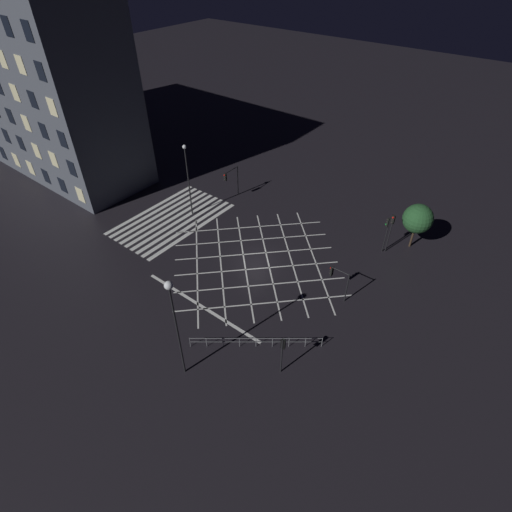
{
  "coord_description": "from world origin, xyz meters",
  "views": [
    {
      "loc": [
        24.4,
        18.92,
        26.12
      ],
      "look_at": [
        0.0,
        0.0,
        0.65
      ],
      "focal_mm": 28.0,
      "sensor_mm": 36.0,
      "label": 1
    }
  ],
  "objects_px": {
    "street_lamp_east": "(187,171)",
    "traffic_light_ne_main": "(283,349)",
    "traffic_light_median_north": "(338,277)",
    "traffic_light_nw_main": "(391,226)",
    "street_tree_near": "(418,219)",
    "traffic_light_sw_main": "(231,177)",
    "street_lamp_west": "(173,309)",
    "traffic_light_nw_cross": "(387,228)"
  },
  "relations": [
    {
      "from": "traffic_light_ne_main",
      "to": "street_lamp_east",
      "type": "height_order",
      "value": "street_lamp_east"
    },
    {
      "from": "traffic_light_sw_main",
      "to": "traffic_light_median_north",
      "type": "relative_size",
      "value": 1.22
    },
    {
      "from": "street_lamp_west",
      "to": "street_tree_near",
      "type": "distance_m",
      "value": 26.89
    },
    {
      "from": "traffic_light_sw_main",
      "to": "traffic_light_nw_cross",
      "type": "relative_size",
      "value": 0.98
    },
    {
      "from": "traffic_light_sw_main",
      "to": "street_lamp_west",
      "type": "distance_m",
      "value": 25.49
    },
    {
      "from": "traffic_light_sw_main",
      "to": "street_lamp_west",
      "type": "height_order",
      "value": "street_lamp_west"
    },
    {
      "from": "traffic_light_ne_main",
      "to": "street_tree_near",
      "type": "height_order",
      "value": "street_tree_near"
    },
    {
      "from": "traffic_light_sw_main",
      "to": "traffic_light_nw_main",
      "type": "xyz_separation_m",
      "value": [
        -1.8,
        19.46,
        0.27
      ]
    },
    {
      "from": "traffic_light_median_north",
      "to": "traffic_light_nw_main",
      "type": "xyz_separation_m",
      "value": [
        -8.98,
        0.94,
        0.83
      ]
    },
    {
      "from": "traffic_light_ne_main",
      "to": "traffic_light_sw_main",
      "type": "bearing_deg",
      "value": 49.02
    },
    {
      "from": "traffic_light_median_north",
      "to": "traffic_light_nw_main",
      "type": "height_order",
      "value": "traffic_light_nw_main"
    },
    {
      "from": "traffic_light_ne_main",
      "to": "traffic_light_nw_cross",
      "type": "distance_m",
      "value": 18.39
    },
    {
      "from": "traffic_light_median_north",
      "to": "traffic_light_ne_main",
      "type": "bearing_deg",
      "value": 94.42
    },
    {
      "from": "traffic_light_sw_main",
      "to": "traffic_light_ne_main",
      "type": "bearing_deg",
      "value": 49.02
    },
    {
      "from": "street_tree_near",
      "to": "street_lamp_west",
      "type": "bearing_deg",
      "value": -16.7
    },
    {
      "from": "street_lamp_east",
      "to": "traffic_light_ne_main",
      "type": "bearing_deg",
      "value": 61.35
    },
    {
      "from": "traffic_light_sw_main",
      "to": "street_lamp_west",
      "type": "bearing_deg",
      "value": 32.38
    },
    {
      "from": "traffic_light_sw_main",
      "to": "street_tree_near",
      "type": "relative_size",
      "value": 0.8
    },
    {
      "from": "street_tree_near",
      "to": "traffic_light_nw_main",
      "type": "bearing_deg",
      "value": -34.39
    },
    {
      "from": "traffic_light_median_north",
      "to": "street_lamp_east",
      "type": "relative_size",
      "value": 0.39
    },
    {
      "from": "street_lamp_east",
      "to": "traffic_light_median_north",
      "type": "bearing_deg",
      "value": 84.85
    },
    {
      "from": "street_lamp_west",
      "to": "street_tree_near",
      "type": "height_order",
      "value": "street_lamp_west"
    },
    {
      "from": "traffic_light_nw_cross",
      "to": "street_lamp_east",
      "type": "xyz_separation_m",
      "value": [
        7.04,
        -20.64,
        2.6
      ]
    },
    {
      "from": "traffic_light_sw_main",
      "to": "traffic_light_ne_main",
      "type": "xyz_separation_m",
      "value": [
        16.73,
        19.25,
        -0.31
      ]
    },
    {
      "from": "street_lamp_east",
      "to": "traffic_light_sw_main",
      "type": "bearing_deg",
      "value": 164.31
    },
    {
      "from": "street_lamp_west",
      "to": "street_tree_near",
      "type": "relative_size",
      "value": 1.87
    },
    {
      "from": "traffic_light_nw_cross",
      "to": "street_lamp_east",
      "type": "height_order",
      "value": "street_lamp_east"
    },
    {
      "from": "traffic_light_ne_main",
      "to": "traffic_light_nw_main",
      "type": "relative_size",
      "value": 0.82
    },
    {
      "from": "traffic_light_ne_main",
      "to": "street_lamp_east",
      "type": "relative_size",
      "value": 0.43
    },
    {
      "from": "traffic_light_nw_cross",
      "to": "street_tree_near",
      "type": "relative_size",
      "value": 0.82
    },
    {
      "from": "traffic_light_sw_main",
      "to": "street_lamp_east",
      "type": "relative_size",
      "value": 0.47
    },
    {
      "from": "traffic_light_median_north",
      "to": "traffic_light_nw_cross",
      "type": "bearing_deg",
      "value": -93.93
    },
    {
      "from": "traffic_light_ne_main",
      "to": "traffic_light_nw_cross",
      "type": "height_order",
      "value": "traffic_light_nw_cross"
    },
    {
      "from": "traffic_light_sw_main",
      "to": "traffic_light_nw_cross",
      "type": "xyz_separation_m",
      "value": [
        -1.66,
        19.13,
        -0.02
      ]
    },
    {
      "from": "traffic_light_nw_main",
      "to": "street_lamp_west",
      "type": "height_order",
      "value": "street_lamp_west"
    },
    {
      "from": "traffic_light_nw_main",
      "to": "street_tree_near",
      "type": "distance_m",
      "value": 3.02
    },
    {
      "from": "traffic_light_nw_main",
      "to": "street_lamp_west",
      "type": "bearing_deg",
      "value": -14.51
    },
    {
      "from": "traffic_light_median_north",
      "to": "street_lamp_east",
      "type": "distance_m",
      "value": 20.35
    },
    {
      "from": "traffic_light_nw_main",
      "to": "street_tree_near",
      "type": "relative_size",
      "value": 0.91
    },
    {
      "from": "traffic_light_nw_cross",
      "to": "street_lamp_west",
      "type": "relative_size",
      "value": 0.44
    },
    {
      "from": "traffic_light_ne_main",
      "to": "traffic_light_nw_main",
      "type": "xyz_separation_m",
      "value": [
        -18.52,
        0.2,
        0.57
      ]
    },
    {
      "from": "traffic_light_ne_main",
      "to": "street_lamp_east",
      "type": "bearing_deg",
      "value": 61.35
    }
  ]
}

